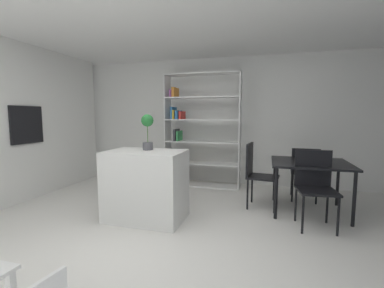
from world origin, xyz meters
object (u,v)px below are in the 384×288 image
Objects in this scene: potted_plant_on_island at (148,128)px; dining_chair_near at (315,181)px; built_in_oven at (27,125)px; dining_chair_island_side at (256,170)px; dining_table at (310,167)px; open_bookshelf at (196,133)px; kitchen_island at (146,185)px; dining_chair_far at (305,169)px.

potted_plant_on_island reaches higher than dining_chair_near.
dining_chair_island_side is at bearing 10.62° from built_in_oven.
built_in_oven is 0.58× the size of dining_table.
dining_table is at bearing -83.70° from dining_chair_island_side.
dining_chair_island_side is at bearing 28.89° from potted_plant_on_island.
potted_plant_on_island is 0.22× the size of open_bookshelf.
kitchen_island is 1.68m from dining_chair_island_side.
dining_chair_far is at bearing 83.32° from dining_chair_near.
dining_table is at bearing -26.50° from open_bookshelf.
dining_chair_near is (-0.01, -0.99, 0.04)m from dining_chair_far.
dining_chair_island_side is (1.21, -0.96, -0.47)m from open_bookshelf.
kitchen_island is at bearing -157.56° from dining_table.
dining_chair_near is (2.17, 0.28, -0.66)m from potted_plant_on_island.
kitchen_island is at bearing 130.08° from dining_chair_island_side.
potted_plant_on_island reaches higher than dining_chair_far.
dining_table is 0.76m from dining_chair_island_side.
built_in_oven is 0.64× the size of dining_chair_near.
dining_chair_near is at bearing -36.98° from open_bookshelf.
potted_plant_on_island is 2.61m from dining_chair_far.
kitchen_island reaches higher than dining_chair_far.
open_bookshelf is 2.08× the size of dining_table.
dining_table is at bearing 22.44° from kitchen_island.
built_in_oven is 2.36m from kitchen_island.
dining_chair_far is at bearing 90.57° from dining_table.
kitchen_island is at bearing -81.67° from potted_plant_on_island.
open_bookshelf is 2.24× the size of dining_chair_island_side.
open_bookshelf is 1.62m from dining_chair_island_side.
dining_chair_far is at bearing 14.92° from built_in_oven.
dining_chair_near is (0.74, -0.50, -0.00)m from dining_chair_island_side.
dining_chair_island_side is at bearing -38.61° from open_bookshelf.
kitchen_island is 0.47× the size of open_bookshelf.
built_in_oven is at bearing -145.70° from open_bookshelf.
built_in_oven is 3.74m from dining_chair_island_side.
potted_plant_on_island is at bearing -178.89° from dining_chair_near.
dining_table is (2.18, 0.77, -0.56)m from potted_plant_on_island.
open_bookshelf reaches higher than dining_chair_far.
built_in_oven is 2.19m from potted_plant_on_island.
built_in_oven is at bearing 175.98° from dining_chair_near.
built_in_oven reaches higher than dining_table.
open_bookshelf reaches higher than dining_chair_island_side.
open_bookshelf is at bearing 136.71° from dining_chair_near.
dining_chair_near is at bearing 92.62° from dining_chair_far.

